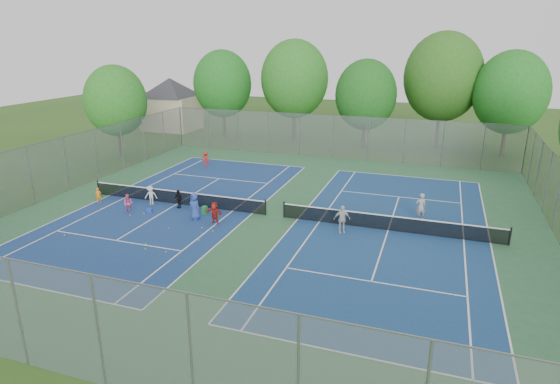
# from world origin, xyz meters

# --- Properties ---
(ground) EXTENTS (120.00, 120.00, 0.00)m
(ground) POSITION_xyz_m (0.00, 0.00, 0.00)
(ground) COLOR #2B5019
(ground) RESTS_ON ground
(court_pad) EXTENTS (32.00, 32.00, 0.01)m
(court_pad) POSITION_xyz_m (0.00, 0.00, 0.01)
(court_pad) COLOR #2C5E3A
(court_pad) RESTS_ON ground
(court_left) EXTENTS (10.97, 23.77, 0.01)m
(court_left) POSITION_xyz_m (-7.00, 0.00, 0.02)
(court_left) COLOR navy
(court_left) RESTS_ON court_pad
(court_right) EXTENTS (10.97, 23.77, 0.01)m
(court_right) POSITION_xyz_m (7.00, 0.00, 0.02)
(court_right) COLOR navy
(court_right) RESTS_ON court_pad
(net_left) EXTENTS (12.87, 0.10, 0.91)m
(net_left) POSITION_xyz_m (-7.00, 0.00, 0.46)
(net_left) COLOR black
(net_left) RESTS_ON ground
(net_right) EXTENTS (12.87, 0.10, 0.91)m
(net_right) POSITION_xyz_m (7.00, 0.00, 0.46)
(net_right) COLOR black
(net_right) RESTS_ON ground
(fence_north) EXTENTS (32.00, 0.10, 4.00)m
(fence_north) POSITION_xyz_m (0.00, 16.00, 2.00)
(fence_north) COLOR gray
(fence_north) RESTS_ON ground
(fence_south) EXTENTS (32.00, 0.10, 4.00)m
(fence_south) POSITION_xyz_m (0.00, -16.00, 2.00)
(fence_south) COLOR gray
(fence_south) RESTS_ON ground
(fence_west) EXTENTS (0.10, 32.00, 4.00)m
(fence_west) POSITION_xyz_m (-16.00, 0.00, 2.00)
(fence_west) COLOR gray
(fence_west) RESTS_ON ground
(house) EXTENTS (11.03, 11.03, 7.30)m
(house) POSITION_xyz_m (-22.00, 24.00, 4.21)
(house) COLOR #B7A88C
(house) RESTS_ON ground
(tree_nw) EXTENTS (6.40, 6.40, 9.58)m
(tree_nw) POSITION_xyz_m (-14.00, 22.00, 5.89)
(tree_nw) COLOR #443326
(tree_nw) RESTS_ON ground
(tree_nl) EXTENTS (7.20, 7.20, 10.69)m
(tree_nl) POSITION_xyz_m (-6.00, 23.00, 6.54)
(tree_nl) COLOR #443326
(tree_nl) RESTS_ON ground
(tree_nc) EXTENTS (6.00, 6.00, 8.85)m
(tree_nc) POSITION_xyz_m (2.00, 21.00, 5.39)
(tree_nc) COLOR #443326
(tree_nc) RESTS_ON ground
(tree_nr) EXTENTS (7.60, 7.60, 11.42)m
(tree_nr) POSITION_xyz_m (9.00, 24.00, 7.04)
(tree_nr) COLOR #443326
(tree_nr) RESTS_ON ground
(tree_ne) EXTENTS (6.60, 6.60, 9.77)m
(tree_ne) POSITION_xyz_m (15.00, 22.00, 5.97)
(tree_ne) COLOR #443326
(tree_ne) RESTS_ON ground
(tree_side_w) EXTENTS (5.60, 5.60, 8.47)m
(tree_side_w) POSITION_xyz_m (-19.00, 10.00, 5.24)
(tree_side_w) COLOR #443326
(tree_side_w) RESTS_ON ground
(ball_crate) EXTENTS (0.40, 0.40, 0.26)m
(ball_crate) POSITION_xyz_m (-7.81, -2.01, 0.13)
(ball_crate) COLOR #1A38C4
(ball_crate) RESTS_ON ground
(ball_hopper) EXTENTS (0.31, 0.31, 0.55)m
(ball_hopper) POSITION_xyz_m (-4.30, -1.15, 0.28)
(ball_hopper) COLOR #25883C
(ball_hopper) RESTS_ON ground
(student_a) EXTENTS (0.46, 0.39, 1.08)m
(student_a) POSITION_xyz_m (-12.12, -1.52, 0.54)
(student_a) COLOR orange
(student_a) RESTS_ON ground
(student_b) EXTENTS (0.69, 0.59, 1.24)m
(student_b) POSITION_xyz_m (-9.06, -2.42, 0.62)
(student_b) COLOR #CF5089
(student_b) RESTS_ON ground
(student_c) EXTENTS (0.94, 0.73, 1.28)m
(student_c) POSITION_xyz_m (-8.60, -0.60, 0.64)
(student_c) COLOR beige
(student_c) RESTS_ON ground
(student_d) EXTENTS (0.79, 0.56, 1.24)m
(student_d) POSITION_xyz_m (-6.48, -0.60, 0.62)
(student_d) COLOR black
(student_d) RESTS_ON ground
(student_e) EXTENTS (0.96, 0.79, 1.68)m
(student_e) POSITION_xyz_m (-4.49, -2.04, 0.84)
(student_e) COLOR #284395
(student_e) RESTS_ON ground
(student_f) EXTENTS (1.34, 0.66, 1.39)m
(student_f) POSITION_xyz_m (-2.99, -2.33, 0.69)
(student_f) COLOR #A32017
(student_f) RESTS_ON ground
(child_far_baseline) EXTENTS (0.92, 0.60, 1.33)m
(child_far_baseline) POSITION_xyz_m (-9.74, 9.39, 0.67)
(child_far_baseline) COLOR #B11A19
(child_far_baseline) RESTS_ON ground
(instructor) EXTENTS (0.73, 0.60, 1.73)m
(instructor) POSITION_xyz_m (8.62, 2.34, 0.86)
(instructor) COLOR gray
(instructor) RESTS_ON ground
(teen_court_b) EXTENTS (1.04, 0.77, 1.64)m
(teen_court_b) POSITION_xyz_m (4.48, -1.15, 0.82)
(teen_court_b) COLOR beige
(teen_court_b) RESTS_ON ground
(tennis_ball_0) EXTENTS (0.07, 0.07, 0.07)m
(tennis_ball_0) POSITION_xyz_m (-5.15, -4.00, 0.03)
(tennis_ball_0) COLOR #B1D932
(tennis_ball_0) RESTS_ON ground
(tennis_ball_1) EXTENTS (0.07, 0.07, 0.07)m
(tennis_ball_1) POSITION_xyz_m (-2.53, -3.50, 0.03)
(tennis_ball_1) COLOR yellow
(tennis_ball_1) RESTS_ON ground
(tennis_ball_2) EXTENTS (0.07, 0.07, 0.07)m
(tennis_ball_2) POSITION_xyz_m (-8.61, -2.93, 0.03)
(tennis_ball_2) COLOR gold
(tennis_ball_2) RESTS_ON ground
(tennis_ball_3) EXTENTS (0.07, 0.07, 0.07)m
(tennis_ball_3) POSITION_xyz_m (-7.97, -2.38, 0.03)
(tennis_ball_3) COLOR #BBD030
(tennis_ball_3) RESTS_ON ground
(tennis_ball_4) EXTENTS (0.07, 0.07, 0.07)m
(tennis_ball_4) POSITION_xyz_m (-2.70, -4.92, 0.03)
(tennis_ball_4) COLOR yellow
(tennis_ball_4) RESTS_ON ground
(tennis_ball_5) EXTENTS (0.07, 0.07, 0.07)m
(tennis_ball_5) POSITION_xyz_m (-10.21, -6.77, 0.03)
(tennis_ball_5) COLOR #EDF438
(tennis_ball_5) RESTS_ON ground
(tennis_ball_6) EXTENTS (0.07, 0.07, 0.07)m
(tennis_ball_6) POSITION_xyz_m (-3.57, -6.81, 0.03)
(tennis_ball_6) COLOR #B6D732
(tennis_ball_6) RESTS_ON ground
(tennis_ball_7) EXTENTS (0.07, 0.07, 0.07)m
(tennis_ball_7) POSITION_xyz_m (-3.38, -3.29, 0.03)
(tennis_ball_7) COLOR #BDD030
(tennis_ball_7) RESTS_ON ground
(tennis_ball_8) EXTENTS (0.07, 0.07, 0.07)m
(tennis_ball_8) POSITION_xyz_m (-5.13, -6.35, 0.03)
(tennis_ball_8) COLOR #C9D331
(tennis_ball_8) RESTS_ON ground
(tennis_ball_9) EXTENTS (0.07, 0.07, 0.07)m
(tennis_ball_9) POSITION_xyz_m (-4.79, -6.87, 0.03)
(tennis_ball_9) COLOR gold
(tennis_ball_9) RESTS_ON ground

